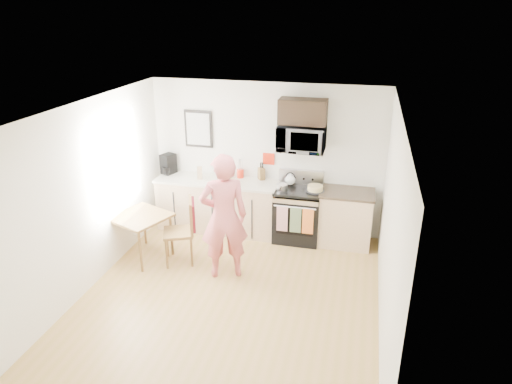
% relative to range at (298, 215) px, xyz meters
% --- Properties ---
extents(floor, '(4.60, 4.60, 0.00)m').
position_rel_range_xyz_m(floor, '(-0.63, -1.98, -0.44)').
color(floor, '#A98641').
rests_on(floor, ground).
extents(back_wall, '(4.00, 0.04, 2.60)m').
position_rel_range_xyz_m(back_wall, '(-0.63, 0.32, 0.86)').
color(back_wall, white).
rests_on(back_wall, floor).
extents(front_wall, '(4.00, 0.04, 2.60)m').
position_rel_range_xyz_m(front_wall, '(-0.63, -4.28, 0.86)').
color(front_wall, white).
rests_on(front_wall, floor).
extents(left_wall, '(0.04, 4.60, 2.60)m').
position_rel_range_xyz_m(left_wall, '(-2.63, -1.98, 0.86)').
color(left_wall, white).
rests_on(left_wall, floor).
extents(right_wall, '(0.04, 4.60, 2.60)m').
position_rel_range_xyz_m(right_wall, '(1.37, -1.98, 0.86)').
color(right_wall, white).
rests_on(right_wall, floor).
extents(ceiling, '(4.00, 4.60, 0.04)m').
position_rel_range_xyz_m(ceiling, '(-0.63, -1.98, 2.16)').
color(ceiling, white).
rests_on(ceiling, back_wall).
extents(window, '(0.06, 1.40, 1.50)m').
position_rel_range_xyz_m(window, '(-2.59, -1.18, 1.11)').
color(window, silver).
rests_on(window, left_wall).
extents(cabinet_left, '(2.10, 0.60, 0.90)m').
position_rel_range_xyz_m(cabinet_left, '(-1.43, 0.02, 0.01)').
color(cabinet_left, tan).
rests_on(cabinet_left, floor).
extents(countertop_left, '(2.14, 0.64, 0.04)m').
position_rel_range_xyz_m(countertop_left, '(-1.43, 0.02, 0.48)').
color(countertop_left, silver).
rests_on(countertop_left, cabinet_left).
extents(cabinet_right, '(0.84, 0.60, 0.90)m').
position_rel_range_xyz_m(cabinet_right, '(0.80, 0.02, 0.01)').
color(cabinet_right, tan).
rests_on(cabinet_right, floor).
extents(countertop_right, '(0.88, 0.64, 0.04)m').
position_rel_range_xyz_m(countertop_right, '(0.80, 0.02, 0.48)').
color(countertop_right, black).
rests_on(countertop_right, cabinet_right).
extents(range, '(0.76, 0.70, 1.16)m').
position_rel_range_xyz_m(range, '(0.00, 0.00, 0.00)').
color(range, black).
rests_on(range, floor).
extents(microwave, '(0.76, 0.51, 0.42)m').
position_rel_range_xyz_m(microwave, '(-0.00, 0.10, 1.32)').
color(microwave, silver).
rests_on(microwave, back_wall).
extents(upper_cabinet, '(0.76, 0.35, 0.40)m').
position_rel_range_xyz_m(upper_cabinet, '(-0.00, 0.15, 1.74)').
color(upper_cabinet, black).
rests_on(upper_cabinet, back_wall).
extents(wall_art, '(0.50, 0.04, 0.65)m').
position_rel_range_xyz_m(wall_art, '(-1.83, 0.30, 1.31)').
color(wall_art, black).
rests_on(wall_art, back_wall).
extents(wall_trivet, '(0.20, 0.02, 0.20)m').
position_rel_range_xyz_m(wall_trivet, '(-0.58, 0.31, 0.86)').
color(wall_trivet, red).
rests_on(wall_trivet, back_wall).
extents(person, '(0.81, 0.69, 1.89)m').
position_rel_range_xyz_m(person, '(-0.86, -1.38, 0.51)').
color(person, '#B33142').
rests_on(person, floor).
extents(dining_table, '(0.87, 0.87, 0.72)m').
position_rel_range_xyz_m(dining_table, '(-2.28, -1.20, 0.20)').
color(dining_table, brown).
rests_on(dining_table, floor).
extents(chair, '(0.61, 0.58, 1.05)m').
position_rel_range_xyz_m(chair, '(-1.53, -1.14, 0.24)').
color(chair, brown).
rests_on(chair, floor).
extents(knife_block, '(0.15, 0.16, 0.20)m').
position_rel_range_xyz_m(knife_block, '(-0.69, 0.24, 0.61)').
color(knife_block, brown).
rests_on(knife_block, countertop_left).
extents(utensil_crock, '(0.12, 0.12, 0.35)m').
position_rel_range_xyz_m(utensil_crock, '(-1.07, 0.24, 0.65)').
color(utensil_crock, red).
rests_on(utensil_crock, countertop_left).
extents(fruit_bowl, '(0.25, 0.25, 0.09)m').
position_rel_range_xyz_m(fruit_bowl, '(-1.29, 0.18, 0.54)').
color(fruit_bowl, white).
rests_on(fruit_bowl, countertop_left).
extents(milk_carton, '(0.10, 0.10, 0.22)m').
position_rel_range_xyz_m(milk_carton, '(-1.74, 0.02, 0.61)').
color(milk_carton, tan).
rests_on(milk_carton, countertop_left).
extents(coffee_maker, '(0.27, 0.33, 0.35)m').
position_rel_range_xyz_m(coffee_maker, '(-2.38, 0.15, 0.67)').
color(coffee_maker, black).
rests_on(coffee_maker, countertop_left).
extents(bread_bag, '(0.35, 0.25, 0.12)m').
position_rel_range_xyz_m(bread_bag, '(-1.15, -0.20, 0.56)').
color(bread_bag, tan).
rests_on(bread_bag, countertop_left).
extents(cake, '(0.31, 0.31, 0.10)m').
position_rel_range_xyz_m(cake, '(0.28, -0.05, 0.54)').
color(cake, black).
rests_on(cake, range).
extents(kettle, '(0.18, 0.18, 0.22)m').
position_rel_range_xyz_m(kettle, '(-0.17, 0.15, 0.58)').
color(kettle, white).
rests_on(kettle, range).
extents(pot, '(0.19, 0.32, 0.09)m').
position_rel_range_xyz_m(pot, '(-0.26, -0.11, 0.54)').
color(pot, silver).
rests_on(pot, range).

